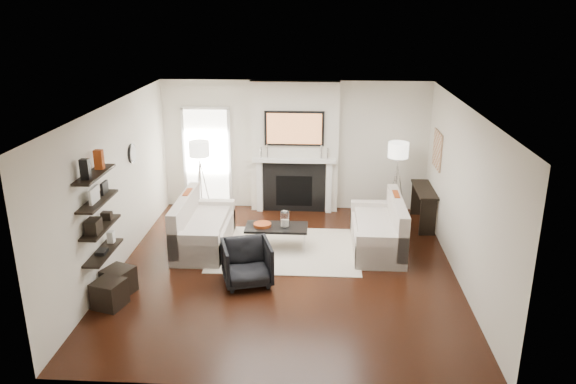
# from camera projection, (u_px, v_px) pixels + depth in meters

# --- Properties ---
(room_envelope) EXTENTS (6.00, 6.00, 6.00)m
(room_envelope) POSITION_uv_depth(u_px,v_px,m) (286.00, 192.00, 8.82)
(room_envelope) COLOR black
(room_envelope) RESTS_ON ground
(chimney_breast) EXTENTS (1.80, 0.25, 2.70)m
(chimney_breast) POSITION_uv_depth(u_px,v_px,m) (295.00, 147.00, 11.53)
(chimney_breast) COLOR silver
(chimney_breast) RESTS_ON floor
(fireplace_surround) EXTENTS (1.30, 0.02, 1.04)m
(fireplace_surround) POSITION_uv_depth(u_px,v_px,m) (294.00, 188.00, 11.67)
(fireplace_surround) COLOR black
(fireplace_surround) RESTS_ON floor
(firebox) EXTENTS (0.75, 0.02, 0.65)m
(firebox) POSITION_uv_depth(u_px,v_px,m) (294.00, 191.00, 11.69)
(firebox) COLOR black
(firebox) RESTS_ON floor
(mantel_pilaster_l) EXTENTS (0.12, 0.08, 1.10)m
(mantel_pilaster_l) POSITION_uv_depth(u_px,v_px,m) (260.00, 186.00, 11.68)
(mantel_pilaster_l) COLOR white
(mantel_pilaster_l) RESTS_ON floor
(mantel_pilaster_r) EXTENTS (0.12, 0.08, 1.10)m
(mantel_pilaster_r) POSITION_uv_depth(u_px,v_px,m) (329.00, 187.00, 11.60)
(mantel_pilaster_r) COLOR white
(mantel_pilaster_r) RESTS_ON floor
(mantel_shelf) EXTENTS (1.70, 0.18, 0.07)m
(mantel_shelf) POSITION_uv_depth(u_px,v_px,m) (294.00, 160.00, 11.43)
(mantel_shelf) COLOR white
(mantel_shelf) RESTS_ON chimney_breast
(tv_body) EXTENTS (1.20, 0.06, 0.70)m
(tv_body) POSITION_uv_depth(u_px,v_px,m) (294.00, 128.00, 11.24)
(tv_body) COLOR black
(tv_body) RESTS_ON chimney_breast
(tv_screen) EXTENTS (1.10, 0.00, 0.62)m
(tv_screen) POSITION_uv_depth(u_px,v_px,m) (294.00, 129.00, 11.21)
(tv_screen) COLOR #BF723F
(tv_screen) RESTS_ON tv_body
(candlestick_l_tall) EXTENTS (0.04, 0.04, 0.30)m
(candlestick_l_tall) POSITION_uv_depth(u_px,v_px,m) (267.00, 151.00, 11.41)
(candlestick_l_tall) COLOR silver
(candlestick_l_tall) RESTS_ON mantel_shelf
(candlestick_l_short) EXTENTS (0.04, 0.04, 0.24)m
(candlestick_l_short) POSITION_uv_depth(u_px,v_px,m) (261.00, 152.00, 11.43)
(candlestick_l_short) COLOR silver
(candlestick_l_short) RESTS_ON mantel_shelf
(candlestick_r_tall) EXTENTS (0.04, 0.04, 0.30)m
(candlestick_r_tall) POSITION_uv_depth(u_px,v_px,m) (321.00, 152.00, 11.35)
(candlestick_r_tall) COLOR silver
(candlestick_r_tall) RESTS_ON mantel_shelf
(candlestick_r_short) EXTENTS (0.04, 0.04, 0.24)m
(candlestick_r_short) POSITION_uv_depth(u_px,v_px,m) (328.00, 154.00, 11.35)
(candlestick_r_short) COLOR silver
(candlestick_r_short) RESTS_ON mantel_shelf
(hallway_panel) EXTENTS (0.90, 0.02, 2.10)m
(hallway_panel) POSITION_uv_depth(u_px,v_px,m) (207.00, 159.00, 11.83)
(hallway_panel) COLOR white
(hallway_panel) RESTS_ON floor
(door_trim_l) EXTENTS (0.06, 0.06, 2.16)m
(door_trim_l) POSITION_uv_depth(u_px,v_px,m) (185.00, 158.00, 11.84)
(door_trim_l) COLOR white
(door_trim_l) RESTS_ON floor
(door_trim_r) EXTENTS (0.06, 0.06, 2.16)m
(door_trim_r) POSITION_uv_depth(u_px,v_px,m) (230.00, 159.00, 11.79)
(door_trim_r) COLOR white
(door_trim_r) RESTS_ON floor
(door_trim_top) EXTENTS (1.02, 0.06, 0.06)m
(door_trim_top) POSITION_uv_depth(u_px,v_px,m) (205.00, 108.00, 11.47)
(door_trim_top) COLOR white
(door_trim_top) RESTS_ON wall_back
(rug) EXTENTS (2.60, 2.00, 0.01)m
(rug) POSITION_uv_depth(u_px,v_px,m) (285.00, 250.00, 9.98)
(rug) COLOR beige
(rug) RESTS_ON floor
(loveseat_left_base) EXTENTS (0.85, 1.80, 0.42)m
(loveseat_left_base) POSITION_uv_depth(u_px,v_px,m) (204.00, 236.00, 10.06)
(loveseat_left_base) COLOR beige
(loveseat_left_base) RESTS_ON floor
(loveseat_left_back) EXTENTS (0.18, 1.80, 0.80)m
(loveseat_left_back) POSITION_uv_depth(u_px,v_px,m) (185.00, 219.00, 9.98)
(loveseat_left_back) COLOR beige
(loveseat_left_back) RESTS_ON floor
(loveseat_left_arm_n) EXTENTS (0.85, 0.18, 0.60)m
(loveseat_left_arm_n) POSITION_uv_depth(u_px,v_px,m) (194.00, 250.00, 9.27)
(loveseat_left_arm_n) COLOR beige
(loveseat_left_arm_n) RESTS_ON floor
(loveseat_left_arm_s) EXTENTS (0.85, 0.18, 0.60)m
(loveseat_left_arm_s) POSITION_uv_depth(u_px,v_px,m) (213.00, 215.00, 10.80)
(loveseat_left_arm_s) COLOR beige
(loveseat_left_arm_s) RESTS_ON floor
(loveseat_left_cushion) EXTENTS (0.63, 1.44, 0.10)m
(loveseat_left_cushion) POSITION_uv_depth(u_px,v_px,m) (206.00, 222.00, 9.97)
(loveseat_left_cushion) COLOR beige
(loveseat_left_cushion) RESTS_ON loveseat_left_base
(pillow_left_orange) EXTENTS (0.10, 0.42, 0.42)m
(pillow_left_orange) POSITION_uv_depth(u_px,v_px,m) (188.00, 202.00, 10.20)
(pillow_left_orange) COLOR #953912
(pillow_left_orange) RESTS_ON loveseat_left_cushion
(pillow_left_charcoal) EXTENTS (0.10, 0.40, 0.40)m
(pillow_left_charcoal) POSITION_uv_depth(u_px,v_px,m) (180.00, 215.00, 9.63)
(pillow_left_charcoal) COLOR black
(pillow_left_charcoal) RESTS_ON loveseat_left_cushion
(loveseat_right_base) EXTENTS (0.85, 1.80, 0.42)m
(loveseat_right_base) POSITION_uv_depth(u_px,v_px,m) (377.00, 237.00, 9.98)
(loveseat_right_base) COLOR beige
(loveseat_right_base) RESTS_ON floor
(loveseat_right_back) EXTENTS (0.18, 1.80, 0.80)m
(loveseat_right_back) POSITION_uv_depth(u_px,v_px,m) (397.00, 221.00, 9.86)
(loveseat_right_back) COLOR beige
(loveseat_right_back) RESTS_ON floor
(loveseat_right_arm_n) EXTENTS (0.85, 0.18, 0.60)m
(loveseat_right_arm_n) POSITION_uv_depth(u_px,v_px,m) (381.00, 252.00, 9.19)
(loveseat_right_arm_n) COLOR beige
(loveseat_right_arm_n) RESTS_ON floor
(loveseat_right_arm_s) EXTENTS (0.85, 0.18, 0.60)m
(loveseat_right_arm_s) POSITION_uv_depth(u_px,v_px,m) (373.00, 216.00, 10.72)
(loveseat_right_arm_s) COLOR beige
(loveseat_right_arm_s) RESTS_ON floor
(loveseat_right_cushion) EXTENTS (0.63, 1.44, 0.10)m
(loveseat_right_cushion) POSITION_uv_depth(u_px,v_px,m) (375.00, 224.00, 9.90)
(loveseat_right_cushion) COLOR beige
(loveseat_right_cushion) RESTS_ON loveseat_right_base
(pillow_right_orange) EXTENTS (0.10, 0.42, 0.42)m
(pillow_right_orange) POSITION_uv_depth(u_px,v_px,m) (395.00, 205.00, 10.08)
(pillow_right_orange) COLOR #953912
(pillow_right_orange) RESTS_ON loveseat_right_cushion
(pillow_right_charcoal) EXTENTS (0.10, 0.40, 0.40)m
(pillow_right_charcoal) POSITION_uv_depth(u_px,v_px,m) (400.00, 217.00, 9.52)
(pillow_right_charcoal) COLOR black
(pillow_right_charcoal) RESTS_ON loveseat_right_cushion
(coffee_table) EXTENTS (1.10, 0.55, 0.04)m
(coffee_table) POSITION_uv_depth(u_px,v_px,m) (276.00, 227.00, 9.93)
(coffee_table) COLOR black
(coffee_table) RESTS_ON floor
(coffee_leg_nw) EXTENTS (0.02, 0.02, 0.38)m
(coffee_leg_nw) POSITION_uv_depth(u_px,v_px,m) (247.00, 243.00, 9.82)
(coffee_leg_nw) COLOR silver
(coffee_leg_nw) RESTS_ON floor
(coffee_leg_ne) EXTENTS (0.02, 0.02, 0.38)m
(coffee_leg_ne) POSITION_uv_depth(u_px,v_px,m) (304.00, 244.00, 9.76)
(coffee_leg_ne) COLOR silver
(coffee_leg_ne) RESTS_ON floor
(coffee_leg_sw) EXTENTS (0.02, 0.02, 0.38)m
(coffee_leg_sw) POSITION_uv_depth(u_px,v_px,m) (250.00, 233.00, 10.24)
(coffee_leg_sw) COLOR silver
(coffee_leg_sw) RESTS_ON floor
(coffee_leg_se) EXTENTS (0.02, 0.02, 0.38)m
(coffee_leg_se) POSITION_uv_depth(u_px,v_px,m) (305.00, 234.00, 10.18)
(coffee_leg_se) COLOR silver
(coffee_leg_se) RESTS_ON floor
(hurricane_glass) EXTENTS (0.16, 0.16, 0.28)m
(hurricane_glass) POSITION_uv_depth(u_px,v_px,m) (285.00, 219.00, 9.87)
(hurricane_glass) COLOR white
(hurricane_glass) RESTS_ON coffee_table
(hurricane_candle) EXTENTS (0.09, 0.09, 0.14)m
(hurricane_candle) POSITION_uv_depth(u_px,v_px,m) (285.00, 223.00, 9.89)
(hurricane_candle) COLOR white
(hurricane_candle) RESTS_ON coffee_table
(copper_bowl) EXTENTS (0.32, 0.32, 0.05)m
(copper_bowl) POSITION_uv_depth(u_px,v_px,m) (262.00, 225.00, 9.93)
(copper_bowl) COLOR #CF5422
(copper_bowl) RESTS_ON coffee_table
(armchair) EXTENTS (0.89, 0.86, 0.75)m
(armchair) POSITION_uv_depth(u_px,v_px,m) (247.00, 261.00, 8.71)
(armchair) COLOR black
(armchair) RESTS_ON floor
(lamp_left_post) EXTENTS (0.02, 0.02, 1.20)m
(lamp_left_post) POSITION_uv_depth(u_px,v_px,m) (201.00, 190.00, 11.29)
(lamp_left_post) COLOR silver
(lamp_left_post) RESTS_ON floor
(lamp_left_shade) EXTENTS (0.40, 0.40, 0.30)m
(lamp_left_shade) POSITION_uv_depth(u_px,v_px,m) (199.00, 149.00, 11.01)
(lamp_left_shade) COLOR white
(lamp_left_shade) RESTS_ON lamp_left_post
(lamp_left_leg_a) EXTENTS (0.25, 0.02, 1.23)m
(lamp_left_leg_a) POSITION_uv_depth(u_px,v_px,m) (207.00, 190.00, 11.28)
(lamp_left_leg_a) COLOR silver
(lamp_left_leg_a) RESTS_ON floor
(lamp_left_leg_b) EXTENTS (0.14, 0.22, 1.23)m
(lamp_left_leg_b) POSITION_uv_depth(u_px,v_px,m) (200.00, 188.00, 11.38)
(lamp_left_leg_b) COLOR silver
(lamp_left_leg_b) RESTS_ON floor
(lamp_left_leg_c) EXTENTS (0.14, 0.22, 1.23)m
(lamp_left_leg_c) POSITION_uv_depth(u_px,v_px,m) (198.00, 191.00, 11.20)
(lamp_left_leg_c) COLOR silver
(lamp_left_leg_c) RESTS_ON floor
(lamp_right_post) EXTENTS (0.02, 0.02, 1.20)m
(lamp_right_post) POSITION_uv_depth(u_px,v_px,m) (396.00, 191.00, 11.20)
(lamp_right_post) COLOR silver
(lamp_right_post) RESTS_ON floor
(lamp_right_shade) EXTENTS (0.40, 0.40, 0.30)m
(lamp_right_shade) POSITION_uv_depth(u_px,v_px,m) (398.00, 150.00, 10.93)
(lamp_right_shade) COLOR white
(lamp_right_shade) RESTS_ON lamp_right_post
(lamp_right_leg_a) EXTENTS (0.25, 0.02, 1.23)m
(lamp_right_leg_a) POSITION_uv_depth(u_px,v_px,m) (401.00, 191.00, 11.20)
(lamp_right_leg_a) COLOR silver
(lamp_right_leg_a) RESTS_ON floor
(lamp_right_leg_b) EXTENTS (0.14, 0.22, 1.23)m
(lamp_right_leg_b) POSITION_uv_depth(u_px,v_px,m) (392.00, 190.00, 11.30)
(lamp_right_leg_b) COLOR silver
(lamp_right_leg_b) RESTS_ON floor
(lamp_right_leg_c) EXTENTS (0.14, 0.22, 1.23)m
(lamp_right_leg_c) POSITION_uv_depth(u_px,v_px,m) (393.00, 193.00, 11.12)
(lamp_right_leg_c) COLOR silver
(lamp_right_leg_c) RESTS_ON floor
(console_top) EXTENTS (0.35, 1.20, 0.04)m
(console_top) POSITION_uv_depth(u_px,v_px,m) (425.00, 189.00, 10.90)
(console_top) COLOR black
(console_top) RESTS_ON floor
(console_leg_n) EXTENTS (0.30, 0.04, 0.71)m
(console_leg_n) POSITION_uv_depth(u_px,v_px,m) (428.00, 218.00, 10.50)
(console_leg_n) COLOR black
(console_leg_n) RESTS_ON floor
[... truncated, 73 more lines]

